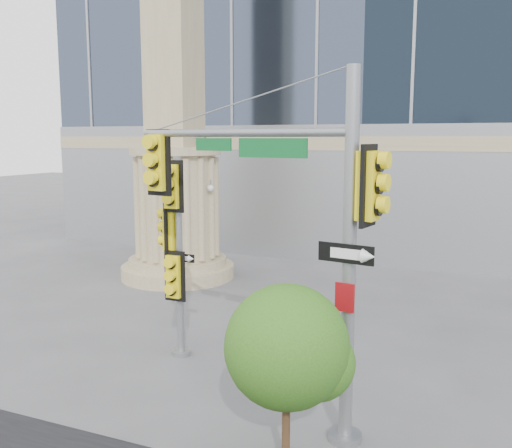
% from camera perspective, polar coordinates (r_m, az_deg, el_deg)
% --- Properties ---
extents(ground, '(120.00, 120.00, 0.00)m').
position_cam_1_polar(ground, '(12.58, -5.49, -17.08)').
color(ground, '#545456').
rests_on(ground, ground).
extents(monument, '(4.40, 4.40, 16.60)m').
position_cam_1_polar(monument, '(22.13, -8.08, 8.73)').
color(monument, tan).
rests_on(monument, ground).
extents(main_signal_pole, '(5.12, 1.24, 6.65)m').
position_cam_1_polar(main_signal_pole, '(10.42, 3.32, 1.28)').
color(main_signal_pole, slate).
rests_on(main_signal_pole, ground).
extents(secondary_signal_pole, '(0.85, 0.64, 5.00)m').
position_cam_1_polar(secondary_signal_pole, '(14.07, -8.14, -1.74)').
color(secondary_signal_pole, slate).
rests_on(secondary_signal_pole, ground).
extents(street_tree, '(2.04, 2.00, 3.18)m').
position_cam_1_polar(street_tree, '(9.25, 3.34, -12.64)').
color(street_tree, tan).
rests_on(street_tree, ground).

